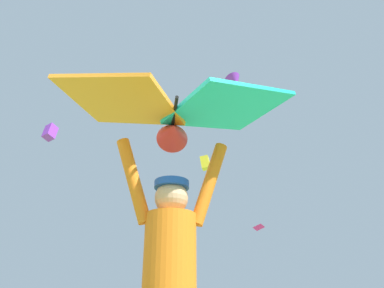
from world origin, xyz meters
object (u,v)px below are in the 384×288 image
object	(u,v)px
distant_kite_purple_mid_left	(234,82)
distant_kite_yellow_far_center	(205,163)
distant_kite_magenta_overhead_distant	(259,227)
kite_flyer_person	(169,285)
held_stunt_kite	(174,112)
distant_kite_purple_high_left	(50,132)

from	to	relation	value
distant_kite_purple_mid_left	distant_kite_yellow_far_center	distance (m)	10.63
distant_kite_magenta_overhead_distant	kite_flyer_person	bearing A→B (deg)	-94.77
held_stunt_kite	kite_flyer_person	bearing A→B (deg)	103.45
held_stunt_kite	distant_kite_magenta_overhead_distant	distance (m)	27.67
held_stunt_kite	distant_kite_purple_high_left	distance (m)	18.99
held_stunt_kite	distant_kite_magenta_overhead_distant	size ratio (longest dim) A/B	1.91
kite_flyer_person	distant_kite_purple_high_left	distance (m)	19.46
kite_flyer_person	distant_kite_purple_mid_left	size ratio (longest dim) A/B	0.64
held_stunt_kite	distant_kite_purple_high_left	world-z (taller)	distant_kite_purple_high_left
distant_kite_magenta_overhead_distant	distant_kite_yellow_far_center	bearing A→B (deg)	132.67
held_stunt_kite	distant_kite_purple_mid_left	xyz separation A→B (m)	(0.93, 22.01, 15.45)
distant_kite_purple_high_left	held_stunt_kite	bearing A→B (deg)	-57.66
distant_kite_magenta_overhead_distant	distant_kite_purple_mid_left	world-z (taller)	distant_kite_purple_mid_left
held_stunt_kite	distant_kite_yellow_far_center	world-z (taller)	distant_kite_yellow_far_center
distant_kite_purple_high_left	distant_kite_yellow_far_center	size ratio (longest dim) A/B	0.69
held_stunt_kite	distant_kite_yellow_far_center	xyz separation A→B (m)	(-2.19, 31.86, 12.92)
kite_flyer_person	distant_kite_magenta_overhead_distant	distance (m)	27.86
kite_flyer_person	distant_kite_yellow_far_center	size ratio (longest dim) A/B	1.37
kite_flyer_person	distant_kite_purple_mid_left	xyz separation A→B (m)	(0.94, 21.94, 16.65)
distant_kite_magenta_overhead_distant	distant_kite_yellow_far_center	world-z (taller)	distant_kite_yellow_far_center
distant_kite_purple_high_left	distant_kite_magenta_overhead_distant	bearing A→B (deg)	47.36
distant_kite_magenta_overhead_distant	distant_kite_purple_high_left	bearing A→B (deg)	-132.64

